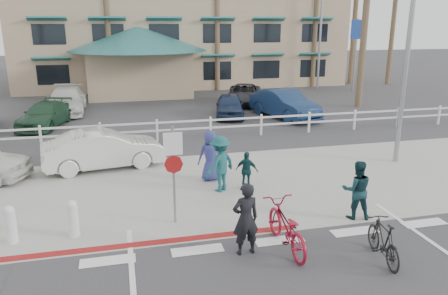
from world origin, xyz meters
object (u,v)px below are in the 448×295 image
object	(u,v)px
bike_red	(286,227)
bike_black	(383,241)
sign_post	(174,170)
car_white_sedan	(104,149)

from	to	relation	value
bike_red	bike_black	bearing A→B (deg)	150.99
sign_post	bike_black	distance (m)	5.21
sign_post	bike_red	distance (m)	3.16
sign_post	bike_red	bearing A→B (deg)	-40.72
bike_black	car_white_sedan	distance (m)	10.09
car_white_sedan	sign_post	bearing A→B (deg)	-169.12
sign_post	car_white_sedan	bearing A→B (deg)	110.27
bike_black	bike_red	bearing A→B (deg)	-18.78
sign_post	bike_red	xyz separation A→B (m)	(2.30, -1.98, -0.90)
bike_red	sign_post	bearing A→B (deg)	-42.15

